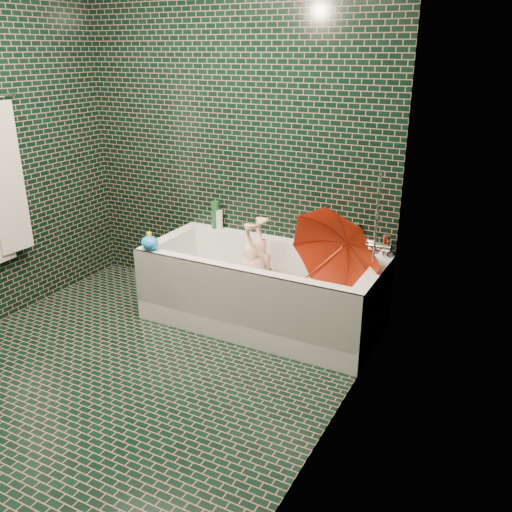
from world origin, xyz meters
The scene contains 18 objects.
floor centered at (0.00, 0.00, 0.00)m, with size 2.80×2.80×0.00m, color black.
wall_back centered at (0.00, 1.40, 1.25)m, with size 2.80×2.80×0.00m, color black.
wall_right centered at (1.30, 0.00, 1.25)m, with size 2.80×2.80×0.00m, color black.
bathtub centered at (0.45, 1.01, 0.21)m, with size 1.70×0.75×0.55m.
bath_mat centered at (0.45, 1.02, 0.16)m, with size 1.35×0.47×0.01m, color green.
water centered at (0.45, 1.02, 0.30)m, with size 1.48×0.53×0.00m, color silver.
faucet centered at (1.26, 1.02, 0.77)m, with size 0.18×0.19×0.55m.
child centered at (0.42, 1.02, 0.31)m, with size 0.34×0.22×0.93m, color #EAAC92.
umbrella centered at (0.93, 0.98, 0.58)m, with size 0.67×0.67×0.59m, color red.
soap_bottle_a centered at (1.25, 1.36, 0.55)m, with size 0.10×0.10×0.26m, color white.
soap_bottle_b centered at (1.14, 1.36, 0.55)m, with size 0.10×0.10×0.21m, color #481E70.
soap_bottle_c centered at (1.05, 1.35, 0.55)m, with size 0.15×0.15×0.19m, color #164E25.
bottle_right_tall centered at (1.01, 1.36, 0.65)m, with size 0.06×0.06×0.20m, color #164E25.
bottle_right_pump centered at (1.25, 1.34, 0.63)m, with size 0.05×0.05×0.16m, color silver.
bottle_left_tall centered at (-0.13, 1.35, 0.66)m, with size 0.06×0.06×0.22m, color #164E25.
bottle_left_short centered at (-0.10, 1.35, 0.63)m, with size 0.05×0.05×0.15m, color white.
rubber_duck centered at (0.98, 1.36, 0.60)m, with size 0.13×0.10×0.10m.
bath_toy centered at (-0.29, 0.70, 0.61)m, with size 0.13×0.11×0.13m.
Camera 1 is at (2.06, -2.17, 1.91)m, focal length 38.00 mm.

